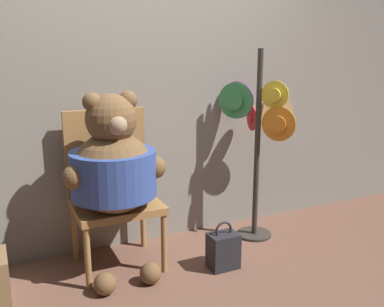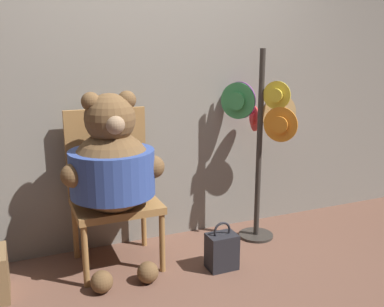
% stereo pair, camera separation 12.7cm
% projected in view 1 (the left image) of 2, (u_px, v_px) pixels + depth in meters
% --- Properties ---
extents(ground_plane, '(14.00, 14.00, 0.00)m').
position_uv_depth(ground_plane, '(190.00, 278.00, 2.88)').
color(ground_plane, brown).
extents(wall_back, '(8.00, 0.10, 2.59)m').
position_uv_depth(wall_back, '(147.00, 77.00, 3.23)').
color(wall_back, gray).
rests_on(wall_back, ground_plane).
extents(chair, '(0.58, 0.50, 1.09)m').
position_uv_depth(chair, '(112.00, 185.00, 3.00)').
color(chair, '#9E703D').
rests_on(chair, ground_plane).
extents(teddy_bear, '(0.68, 0.60, 1.24)m').
position_uv_depth(teddy_bear, '(114.00, 168.00, 2.79)').
color(teddy_bear, brown).
rests_on(teddy_bear, ground_plane).
extents(hat_display_rack, '(0.52, 0.55, 1.51)m').
position_uv_depth(hat_display_rack, '(257.00, 129.00, 3.37)').
color(hat_display_rack, '#332D28').
rests_on(hat_display_rack, ground_plane).
extents(handbag_on_ground, '(0.21, 0.15, 0.35)m').
position_uv_depth(handbag_on_ground, '(223.00, 250.00, 2.99)').
color(handbag_on_ground, '#232328').
rests_on(handbag_on_ground, ground_plane).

